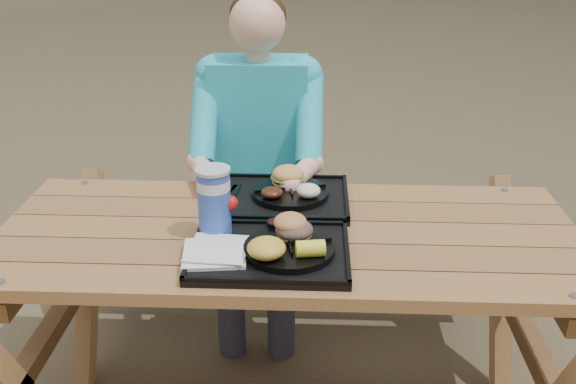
{
  "coord_description": "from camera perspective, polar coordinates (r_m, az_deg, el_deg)",
  "views": [
    {
      "loc": [
        0.08,
        -1.76,
        1.67
      ],
      "look_at": [
        0.0,
        0.0,
        0.88
      ],
      "focal_mm": 40.0,
      "sensor_mm": 36.0,
      "label": 1
    }
  ],
  "objects": [
    {
      "name": "napkin_stack",
      "position": [
        1.82,
        -6.57,
        -5.32
      ],
      "size": [
        0.19,
        0.19,
        0.02
      ],
      "primitive_type": "cube",
      "rotation": [
        0.0,
        0.0,
        0.12
      ],
      "color": "silver",
      "rests_on": "tray_near"
    },
    {
      "name": "tray_near",
      "position": [
        1.84,
        -1.61,
        -5.48
      ],
      "size": [
        0.45,
        0.35,
        0.02
      ],
      "primitive_type": "cube",
      "color": "black",
      "rests_on": "picnic_table"
    },
    {
      "name": "soda_cup",
      "position": [
        1.9,
        -6.57,
        -0.95
      ],
      "size": [
        0.1,
        0.1,
        0.2
      ],
      "primitive_type": "cylinder",
      "color": "#173FAD",
      "rests_on": "tray_near"
    },
    {
      "name": "mac_cheese",
      "position": [
        1.75,
        -1.93,
        -5.01
      ],
      "size": [
        0.11,
        0.11,
        0.05
      ],
      "primitive_type": "ellipsoid",
      "color": "gold",
      "rests_on": "plate_near"
    },
    {
      "name": "condiment_bbq",
      "position": [
        1.93,
        -1.12,
        -3.03
      ],
      "size": [
        0.05,
        0.05,
        0.03
      ],
      "primitive_type": "cylinder",
      "color": "black",
      "rests_on": "tray_near"
    },
    {
      "name": "baked_beans",
      "position": [
        2.1,
        -1.45,
        -0.04
      ],
      "size": [
        0.07,
        0.07,
        0.03
      ],
      "primitive_type": "ellipsoid",
      "color": "#441D0D",
      "rests_on": "plate_far"
    },
    {
      "name": "condiment_mustard",
      "position": [
        1.94,
        0.5,
        -2.96
      ],
      "size": [
        0.05,
        0.05,
        0.03
      ],
      "primitive_type": "cylinder",
      "color": "yellow",
      "rests_on": "tray_near"
    },
    {
      "name": "diner",
      "position": [
        2.64,
        -2.47,
        1.19
      ],
      "size": [
        0.48,
        0.84,
        1.28
      ],
      "primitive_type": null,
      "color": "teal",
      "rests_on": "ground"
    },
    {
      "name": "potato_salad",
      "position": [
        2.11,
        1.84,
        0.13
      ],
      "size": [
        0.08,
        0.08,
        0.04
      ],
      "primitive_type": "ellipsoid",
      "color": "white",
      "rests_on": "plate_far"
    },
    {
      "name": "picnic_table",
      "position": [
        2.18,
        0.0,
        -12.2
      ],
      "size": [
        1.8,
        1.49,
        0.75
      ],
      "primitive_type": null,
      "color": "#999999",
      "rests_on": "ground"
    },
    {
      "name": "sandwich",
      "position": [
        1.84,
        0.56,
        -2.51
      ],
      "size": [
        0.1,
        0.1,
        0.11
      ],
      "primitive_type": null,
      "color": "#C67F46",
      "rests_on": "plate_near"
    },
    {
      "name": "plate_far",
      "position": [
        2.17,
        0.2,
        -0.07
      ],
      "size": [
        0.26,
        0.26,
        0.02
      ],
      "primitive_type": "cylinder",
      "color": "black",
      "rests_on": "tray_far"
    },
    {
      "name": "corn_cob",
      "position": [
        1.75,
        2.0,
        -5.04
      ],
      "size": [
        0.09,
        0.09,
        0.05
      ],
      "primitive_type": null,
      "rotation": [
        0.0,
        0.0,
        0.15
      ],
      "color": "#FFF435",
      "rests_on": "plate_near"
    },
    {
      "name": "cutlery_far",
      "position": [
        2.19,
        -4.87,
        -0.07
      ],
      "size": [
        0.04,
        0.15,
        0.01
      ],
      "primitive_type": "cube",
      "rotation": [
        0.0,
        0.0,
        -0.09
      ],
      "color": "black",
      "rests_on": "tray_far"
    },
    {
      "name": "burger",
      "position": [
        2.19,
        0.0,
        1.95
      ],
      "size": [
        0.11,
        0.11,
        0.1
      ],
      "primitive_type": null,
      "color": "#E4A050",
      "rests_on": "plate_far"
    },
    {
      "name": "tray_far",
      "position": [
        2.17,
        -0.61,
        -0.65
      ],
      "size": [
        0.45,
        0.35,
        0.02
      ],
      "primitive_type": "cube",
      "color": "black",
      "rests_on": "picnic_table"
    },
    {
      "name": "plate_near",
      "position": [
        1.82,
        0.11,
        -5.05
      ],
      "size": [
        0.26,
        0.26,
        0.02
      ],
      "primitive_type": "cylinder",
      "color": "black",
      "rests_on": "tray_near"
    }
  ]
}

